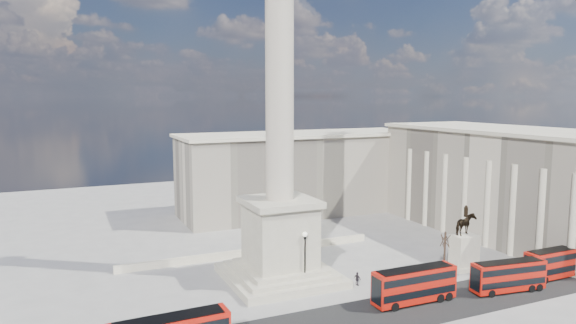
% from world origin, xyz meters
% --- Properties ---
extents(ground, '(180.00, 180.00, 0.00)m').
position_xyz_m(ground, '(0.00, 0.00, 0.00)').
color(ground, gray).
rests_on(ground, ground).
extents(asphalt_road, '(120.00, 9.00, 0.01)m').
position_xyz_m(asphalt_road, '(5.00, -10.00, 0.00)').
color(asphalt_road, black).
rests_on(asphalt_road, ground).
extents(nelsons_column, '(14.00, 14.00, 49.85)m').
position_xyz_m(nelsons_column, '(0.00, 5.00, 12.92)').
color(nelsons_column, '#BCB59D').
rests_on(nelsons_column, ground).
extents(balustrade_wall, '(40.00, 0.60, 1.10)m').
position_xyz_m(balustrade_wall, '(0.00, 16.00, 0.55)').
color(balustrade_wall, beige).
rests_on(balustrade_wall, ground).
extents(building_east, '(19.00, 46.00, 18.60)m').
position_xyz_m(building_east, '(45.00, 10.00, 9.32)').
color(building_east, beige).
rests_on(building_east, ground).
extents(building_northeast, '(51.00, 17.00, 16.60)m').
position_xyz_m(building_northeast, '(20.00, 40.00, 8.32)').
color(building_northeast, beige).
rests_on(building_northeast, ground).
extents(red_bus_b, '(10.47, 2.61, 4.23)m').
position_xyz_m(red_bus_b, '(11.21, -8.81, 2.22)').
color(red_bus_b, '#B71409').
rests_on(red_bus_b, ground).
extents(red_bus_c, '(9.79, 3.42, 3.89)m').
position_xyz_m(red_bus_c, '(24.06, -10.69, 2.04)').
color(red_bus_c, '#B71409').
rests_on(red_bus_c, ground).
extents(red_bus_d, '(9.79, 2.35, 3.97)m').
position_xyz_m(red_bus_d, '(33.78, -9.68, 2.08)').
color(red_bus_d, '#B71409').
rests_on(red_bus_d, ground).
extents(victorian_lamp, '(0.62, 0.62, 7.25)m').
position_xyz_m(victorian_lamp, '(1.58, 0.72, 4.27)').
color(victorian_lamp, black).
rests_on(victorian_lamp, ground).
extents(equestrian_statue, '(4.41, 3.31, 9.08)m').
position_xyz_m(equestrian_statue, '(25.14, -1.84, 3.20)').
color(equestrian_statue, beige).
rests_on(equestrian_statue, ground).
extents(bare_tree_near, '(2.03, 2.03, 8.90)m').
position_xyz_m(bare_tree_near, '(38.62, -8.00, 7.01)').
color(bare_tree_near, '#332319').
rests_on(bare_tree_near, ground).
extents(bare_tree_mid, '(1.57, 1.57, 5.95)m').
position_xyz_m(bare_tree_mid, '(21.78, -1.71, 4.69)').
color(bare_tree_mid, '#332319').
rests_on(bare_tree_mid, ground).
extents(bare_tree_far, '(1.92, 1.92, 7.83)m').
position_xyz_m(bare_tree_far, '(41.29, 8.69, 6.17)').
color(bare_tree_far, '#332319').
rests_on(bare_tree_far, ground).
extents(pedestrian_walking, '(0.62, 0.44, 1.59)m').
position_xyz_m(pedestrian_walking, '(12.55, -6.50, 0.79)').
color(pedestrian_walking, '#292328').
rests_on(pedestrian_walking, ground).
extents(pedestrian_standing, '(1.02, 0.97, 1.66)m').
position_xyz_m(pedestrian_standing, '(32.58, -6.50, 0.83)').
color(pedestrian_standing, '#292328').
rests_on(pedestrian_standing, ground).
extents(pedestrian_crossing, '(0.77, 1.13, 1.78)m').
position_xyz_m(pedestrian_crossing, '(8.07, -1.30, 0.89)').
color(pedestrian_crossing, '#292328').
rests_on(pedestrian_crossing, ground).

